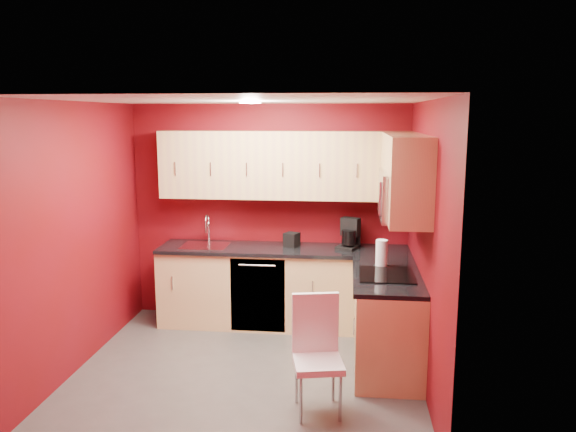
% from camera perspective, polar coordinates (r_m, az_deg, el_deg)
% --- Properties ---
extents(floor, '(3.20, 3.20, 0.00)m').
position_cam_1_polar(floor, '(5.51, -4.12, -15.33)').
color(floor, '#4B4846').
rests_on(floor, ground).
extents(ceiling, '(3.20, 3.20, 0.00)m').
position_cam_1_polar(ceiling, '(4.97, -4.49, 11.66)').
color(ceiling, white).
rests_on(ceiling, wall_back).
extents(wall_back, '(3.20, 0.00, 3.20)m').
position_cam_1_polar(wall_back, '(6.55, -1.88, 0.34)').
color(wall_back, maroon).
rests_on(wall_back, floor).
extents(wall_front, '(3.20, 0.00, 3.20)m').
position_cam_1_polar(wall_front, '(3.68, -8.63, -7.65)').
color(wall_front, maroon).
rests_on(wall_front, floor).
extents(wall_left, '(0.00, 3.00, 3.00)m').
position_cam_1_polar(wall_left, '(5.61, -20.59, -1.98)').
color(wall_left, maroon).
rests_on(wall_left, floor).
extents(wall_right, '(0.00, 3.00, 3.00)m').
position_cam_1_polar(wall_right, '(5.05, 13.86, -2.91)').
color(wall_right, maroon).
rests_on(wall_right, floor).
extents(base_cabinets_back, '(2.80, 0.60, 0.87)m').
position_cam_1_polar(base_cabinets_back, '(6.42, -0.45, -7.34)').
color(base_cabinets_back, '#EBCC86').
rests_on(base_cabinets_back, floor).
extents(base_cabinets_right, '(0.60, 1.30, 0.87)m').
position_cam_1_polar(base_cabinets_right, '(5.50, 10.00, -10.58)').
color(base_cabinets_right, '#EBCC86').
rests_on(base_cabinets_right, floor).
extents(countertop_back, '(2.80, 0.63, 0.04)m').
position_cam_1_polar(countertop_back, '(6.29, -0.47, -3.42)').
color(countertop_back, black).
rests_on(countertop_back, base_cabinets_back).
extents(countertop_right, '(0.63, 1.27, 0.04)m').
position_cam_1_polar(countertop_right, '(5.34, 10.00, -6.06)').
color(countertop_right, black).
rests_on(countertop_right, base_cabinets_right).
extents(upper_cabinets_back, '(2.80, 0.35, 0.75)m').
position_cam_1_polar(upper_cabinets_back, '(6.27, -0.33, 5.21)').
color(upper_cabinets_back, tan).
rests_on(upper_cabinets_back, wall_back).
extents(upper_cabinets_right, '(0.35, 1.55, 0.75)m').
position_cam_1_polar(upper_cabinets_right, '(5.37, 11.69, 4.83)').
color(upper_cabinets_right, tan).
rests_on(upper_cabinets_right, wall_right).
extents(microwave, '(0.42, 0.76, 0.42)m').
position_cam_1_polar(microwave, '(5.15, 11.50, 2.07)').
color(microwave, silver).
rests_on(microwave, upper_cabinets_right).
extents(cooktop, '(0.50, 0.55, 0.01)m').
position_cam_1_polar(cooktop, '(5.30, 9.98, -5.91)').
color(cooktop, black).
rests_on(cooktop, countertop_right).
extents(sink, '(0.52, 0.42, 0.35)m').
position_cam_1_polar(sink, '(6.46, -8.41, -2.67)').
color(sink, silver).
rests_on(sink, countertop_back).
extents(dishwasher_front, '(0.60, 0.02, 0.82)m').
position_cam_1_polar(dishwasher_front, '(6.18, -3.09, -8.05)').
color(dishwasher_front, black).
rests_on(dishwasher_front, base_cabinets_back).
extents(downlight, '(0.20, 0.20, 0.01)m').
position_cam_1_polar(downlight, '(5.26, -3.87, 11.42)').
color(downlight, white).
rests_on(downlight, ceiling).
extents(coffee_maker, '(0.29, 0.33, 0.34)m').
position_cam_1_polar(coffee_maker, '(6.24, 6.11, -1.81)').
color(coffee_maker, black).
rests_on(coffee_maker, countertop_back).
extents(napkin_holder, '(0.19, 0.19, 0.16)m').
position_cam_1_polar(napkin_holder, '(6.32, 0.38, -2.43)').
color(napkin_holder, black).
rests_on(napkin_holder, countertop_back).
extents(paper_towel, '(0.19, 0.19, 0.27)m').
position_cam_1_polar(paper_towel, '(5.55, 9.48, -3.77)').
color(paper_towel, white).
rests_on(paper_towel, countertop_right).
extents(dining_chair, '(0.45, 0.47, 0.95)m').
position_cam_1_polar(dining_chair, '(4.62, 3.06, -14.09)').
color(dining_chair, white).
rests_on(dining_chair, floor).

